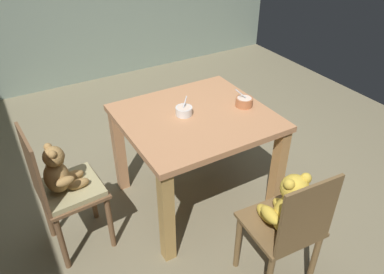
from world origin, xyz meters
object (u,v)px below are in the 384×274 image
object	(u,v)px
teddy_chair_near_front	(288,215)
teddy_chair_near_left	(62,183)
dining_table	(196,132)
porridge_bowl_terracotta_near_right	(244,102)
porridge_bowl_white_center	(184,111)

from	to	relation	value
teddy_chair_near_front	teddy_chair_near_left	bearing A→B (deg)	50.99
dining_table	porridge_bowl_terracotta_near_right	size ratio (longest dim) A/B	8.06
teddy_chair_near_left	porridge_bowl_white_center	distance (m)	0.90
teddy_chair_near_front	porridge_bowl_terracotta_near_right	bearing A→B (deg)	-16.64
dining_table	teddy_chair_near_left	size ratio (longest dim) A/B	1.07
teddy_chair_near_left	porridge_bowl_white_center	world-z (taller)	teddy_chair_near_left
teddy_chair_near_front	porridge_bowl_white_center	distance (m)	0.98
teddy_chair_near_front	porridge_bowl_white_center	xyz separation A→B (m)	(-0.11, 0.95, 0.21)
teddy_chair_near_front	porridge_bowl_terracotta_near_right	xyz separation A→B (m)	(0.31, 0.84, 0.21)
dining_table	teddy_chair_near_front	distance (m)	0.90
porridge_bowl_white_center	porridge_bowl_terracotta_near_right	xyz separation A→B (m)	(0.43, -0.10, 0.00)
teddy_chair_near_left	teddy_chair_near_front	xyz separation A→B (m)	(0.98, -0.91, 0.03)
dining_table	teddy_chair_near_left	distance (m)	0.94
teddy_chair_near_left	porridge_bowl_white_center	size ratio (longest dim) A/B	8.09
teddy_chair_near_left	teddy_chair_near_front	size ratio (longest dim) A/B	1.06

